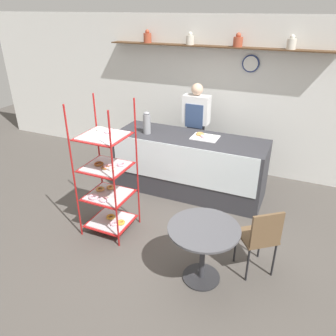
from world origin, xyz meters
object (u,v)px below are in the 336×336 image
object	(u,v)px
cafe_chair	(261,235)
coffee_carafe	(147,123)
person_worker	(196,127)
donut_tray_counter	(205,136)
cafe_table	(203,240)
pastry_rack	(107,181)

from	to	relation	value
cafe_chair	coffee_carafe	bearing A→B (deg)	-70.76
coffee_carafe	person_worker	bearing A→B (deg)	53.06
person_worker	donut_tray_counter	world-z (taller)	person_worker
cafe_table	donut_tray_counter	xyz separation A→B (m)	(-0.61, 1.87, 0.45)
cafe_table	donut_tray_counter	size ratio (longest dim) A/B	1.90
pastry_rack	person_worker	world-z (taller)	pastry_rack
person_worker	pastry_rack	bearing A→B (deg)	-103.60
cafe_table	cafe_chair	bearing A→B (deg)	30.23
cafe_table	cafe_chair	distance (m)	0.65
cafe_table	donut_tray_counter	bearing A→B (deg)	108.19
cafe_chair	donut_tray_counter	xyz separation A→B (m)	(-1.17, 1.54, 0.44)
person_worker	cafe_table	world-z (taller)	person_worker
coffee_carafe	cafe_table	bearing A→B (deg)	-47.81
person_worker	donut_tray_counter	size ratio (longest dim) A/B	4.07
person_worker	cafe_table	bearing A→B (deg)	-68.50
pastry_rack	donut_tray_counter	xyz separation A→B (m)	(0.84, 1.49, 0.23)
person_worker	coffee_carafe	size ratio (longest dim) A/B	4.65
cafe_chair	pastry_rack	bearing A→B (deg)	-39.28
pastry_rack	coffee_carafe	world-z (taller)	pastry_rack
donut_tray_counter	cafe_chair	bearing A→B (deg)	-52.79
coffee_carafe	pastry_rack	bearing A→B (deg)	-86.96
cafe_table	person_worker	bearing A→B (deg)	111.50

